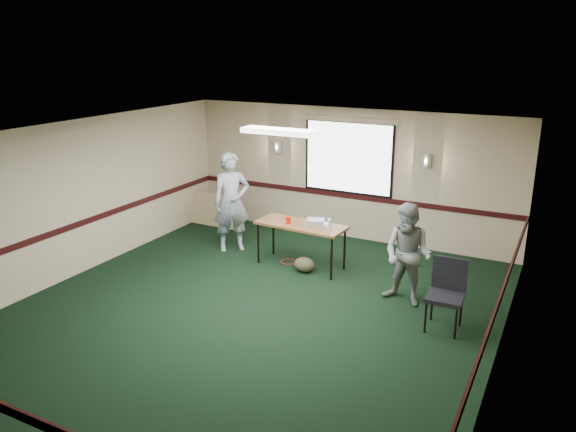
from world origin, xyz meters
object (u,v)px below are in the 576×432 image
at_px(folding_table, 301,227).
at_px(projector, 315,222).
at_px(person_left, 231,202).
at_px(conference_chair, 447,288).
at_px(person_right, 408,255).

xyz_separation_m(folding_table, projector, (0.26, 0.06, 0.11)).
distance_m(folding_table, person_left, 1.62).
height_order(folding_table, person_left, person_left).
distance_m(conference_chair, person_right, 0.90).
distance_m(folding_table, conference_chair, 3.05).
bearing_deg(person_right, projector, 172.39).
bearing_deg(folding_table, conference_chair, -17.41).
xyz_separation_m(person_left, person_right, (3.72, -0.79, -0.16)).
height_order(projector, conference_chair, conference_chair).
bearing_deg(person_left, person_right, -55.41).
bearing_deg(conference_chair, person_right, 144.43).
bearing_deg(projector, folding_table, 177.48).
bearing_deg(projector, conference_chair, -40.22).
relative_size(folding_table, person_left, 0.86).
distance_m(projector, person_right, 1.98).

